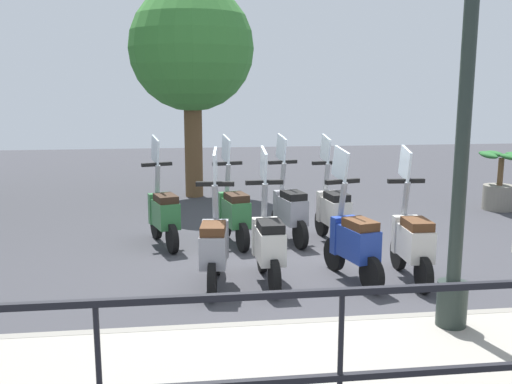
# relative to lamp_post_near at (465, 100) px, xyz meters

# --- Properties ---
(ground_plane) EXTENTS (28.00, 28.00, 0.00)m
(ground_plane) POSITION_rel_lamp_post_near_xyz_m (2.40, 0.91, -2.12)
(ground_plane) COLOR #38383D
(promenade_walkway) EXTENTS (2.20, 20.00, 0.15)m
(promenade_walkway) POSITION_rel_lamp_post_near_xyz_m (-0.75, 0.91, -2.04)
(promenade_walkway) COLOR gray
(promenade_walkway) RESTS_ON ground_plane
(fence_railing) EXTENTS (0.04, 16.03, 1.07)m
(fence_railing) POSITION_rel_lamp_post_near_xyz_m (-1.80, 0.91, -1.22)
(fence_railing) COLOR black
(fence_railing) RESTS_ON promenade_walkway
(lamp_post_near) EXTENTS (0.26, 0.90, 4.42)m
(lamp_post_near) POSITION_rel_lamp_post_near_xyz_m (0.00, 0.00, 0.00)
(lamp_post_near) COLOR #232D28
(lamp_post_near) RESTS_ON promenade_walkway
(tree_distant) EXTENTS (2.47, 2.47, 4.20)m
(tree_distant) POSITION_rel_lamp_post_near_xyz_m (7.09, 2.11, 0.81)
(tree_distant) COLOR brown
(tree_distant) RESTS_ON ground_plane
(potted_palm) EXTENTS (1.06, 0.66, 1.05)m
(potted_palm) POSITION_rel_lamp_post_near_xyz_m (5.09, -3.39, -1.67)
(potted_palm) COLOR slate
(potted_palm) RESTS_ON ground_plane
(scooter_near_0) EXTENTS (1.23, 0.44, 1.54)m
(scooter_near_0) POSITION_rel_lamp_post_near_xyz_m (1.59, -0.28, -1.63)
(scooter_near_0) COLOR black
(scooter_near_0) RESTS_ON ground_plane
(scooter_near_1) EXTENTS (1.21, 0.52, 1.54)m
(scooter_near_1) POSITION_rel_lamp_post_near_xyz_m (1.65, 0.40, -1.63)
(scooter_near_1) COLOR black
(scooter_near_1) RESTS_ON ground_plane
(scooter_near_2) EXTENTS (1.23, 0.44, 1.54)m
(scooter_near_2) POSITION_rel_lamp_post_near_xyz_m (1.70, 1.38, -1.63)
(scooter_near_2) COLOR black
(scooter_near_2) RESTS_ON ground_plane
(scooter_near_3) EXTENTS (1.23, 0.44, 1.54)m
(scooter_near_3) POSITION_rel_lamp_post_near_xyz_m (1.66, 2.00, -1.63)
(scooter_near_3) COLOR black
(scooter_near_3) RESTS_ON ground_plane
(scooter_far_0) EXTENTS (1.23, 0.44, 1.54)m
(scooter_far_0) POSITION_rel_lamp_post_near_xyz_m (3.27, 0.21, -1.63)
(scooter_far_0) COLOR black
(scooter_far_0) RESTS_ON ground_plane
(scooter_far_1) EXTENTS (1.22, 0.49, 1.54)m
(scooter_far_1) POSITION_rel_lamp_post_near_xyz_m (3.43, 0.81, -1.63)
(scooter_far_1) COLOR black
(scooter_far_1) RESTS_ON ground_plane
(scooter_far_2) EXTENTS (1.22, 0.50, 1.54)m
(scooter_far_2) POSITION_rel_lamp_post_near_xyz_m (3.39, 1.63, -1.63)
(scooter_far_2) COLOR black
(scooter_far_2) RESTS_ON ground_plane
(scooter_far_3) EXTENTS (1.20, 0.55, 1.54)m
(scooter_far_3) POSITION_rel_lamp_post_near_xyz_m (3.43, 2.61, -1.63)
(scooter_far_3) COLOR black
(scooter_far_3) RESTS_ON ground_plane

